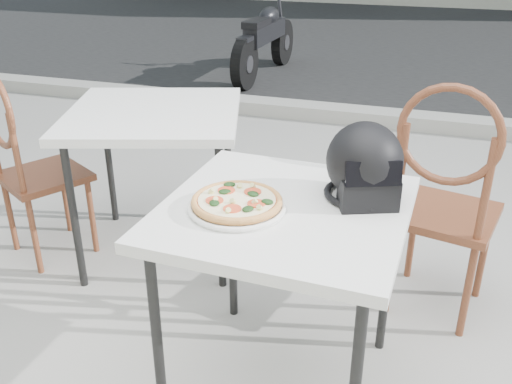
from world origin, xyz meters
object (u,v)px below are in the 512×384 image
(helmet, at_px, (365,166))
(cafe_chair_side, at_px, (26,157))
(motorcycle, at_px, (265,41))
(cafe_chair_main, at_px, (445,193))
(plate, at_px, (237,207))
(cafe_table_main, at_px, (284,224))
(cafe_table_side, at_px, (154,124))
(pizza, at_px, (237,201))

(helmet, distance_m, cafe_chair_side, 1.77)
(helmet, xyz_separation_m, motorcycle, (-1.71, 4.50, -0.49))
(motorcycle, bearing_deg, cafe_chair_main, -60.63)
(cafe_chair_side, bearing_deg, plate, -174.00)
(cafe_table_main, height_order, motorcycle, motorcycle)
(cafe_table_side, height_order, cafe_chair_side, cafe_chair_side)
(cafe_chair_main, height_order, cafe_chair_side, cafe_chair_main)
(plate, height_order, cafe_chair_side, cafe_chair_side)
(pizza, relative_size, motorcycle, 0.22)
(motorcycle, bearing_deg, pizza, -71.33)
(plate, distance_m, cafe_table_side, 1.11)
(cafe_table_main, height_order, plate, plate)
(cafe_table_main, distance_m, cafe_table_side, 1.16)
(cafe_chair_main, relative_size, cafe_table_side, 1.05)
(cafe_table_main, distance_m, pizza, 0.19)
(pizza, xyz_separation_m, helmet, (0.38, 0.22, 0.09))
(plate, height_order, pizza, pizza)
(pizza, bearing_deg, cafe_table_main, 27.12)
(cafe_chair_main, height_order, cafe_table_side, cafe_chair_main)
(helmet, relative_size, motorcycle, 0.19)
(helmet, xyz_separation_m, cafe_chair_main, (0.29, 0.48, -0.28))
(pizza, bearing_deg, cafe_chair_side, 156.21)
(cafe_table_main, distance_m, helmet, 0.33)
(cafe_chair_main, bearing_deg, helmet, 72.06)
(cafe_table_main, bearing_deg, cafe_chair_main, 49.98)
(cafe_table_main, bearing_deg, cafe_chair_side, 160.81)
(pizza, height_order, helmet, helmet)
(plate, bearing_deg, pizza, 51.59)
(pizza, distance_m, helmet, 0.45)
(cafe_table_main, xyz_separation_m, helmet, (0.24, 0.14, 0.19))
(cafe_table_main, distance_m, motorcycle, 4.88)
(plate, relative_size, motorcycle, 0.23)
(cafe_table_main, height_order, helmet, helmet)
(cafe_table_main, bearing_deg, cafe_table_side, 138.97)
(plate, relative_size, helmet, 1.21)
(helmet, bearing_deg, cafe_table_side, 129.08)
(cafe_table_main, xyz_separation_m, cafe_table_side, (-0.88, 0.76, 0.02))
(cafe_table_main, bearing_deg, plate, -152.85)
(plate, xyz_separation_m, cafe_table_side, (-0.73, 0.84, -0.06))
(plate, distance_m, helmet, 0.45)
(cafe_table_main, relative_size, cafe_chair_side, 0.82)
(cafe_chair_main, xyz_separation_m, motorcycle, (-2.00, 4.02, -0.21))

